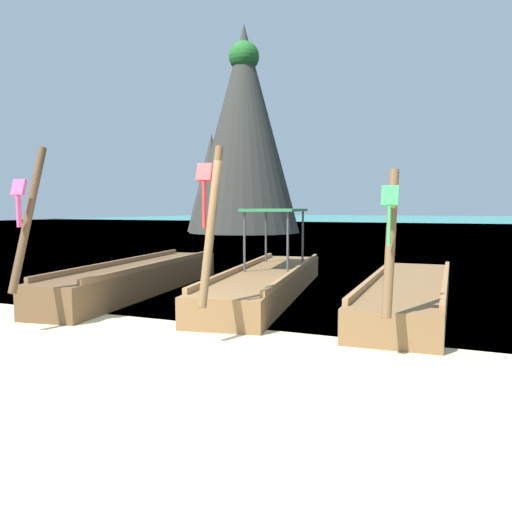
% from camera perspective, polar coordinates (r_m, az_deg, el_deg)
% --- Properties ---
extents(ground, '(120.00, 120.00, 0.00)m').
position_cam_1_polar(ground, '(7.00, -11.74, -9.93)').
color(ground, beige).
extents(sea_water, '(120.00, 120.00, 0.00)m').
position_cam_1_polar(sea_water, '(67.24, 19.84, 3.45)').
color(sea_water, '#2DB29E').
rests_on(sea_water, ground).
extents(longtail_boat_pink_ribbon, '(1.95, 7.14, 2.77)m').
position_cam_1_polar(longtail_boat_pink_ribbon, '(11.48, -12.70, -2.37)').
color(longtail_boat_pink_ribbon, brown).
rests_on(longtail_boat_pink_ribbon, ground).
extents(longtail_boat_red_ribbon, '(2.42, 7.59, 2.72)m').
position_cam_1_polar(longtail_boat_red_ribbon, '(10.88, 1.28, -2.65)').
color(longtail_boat_red_ribbon, brown).
rests_on(longtail_boat_red_ribbon, ground).
extents(longtail_boat_green_ribbon, '(1.57, 6.62, 2.32)m').
position_cam_1_polar(longtail_boat_green_ribbon, '(9.91, 16.43, -3.98)').
color(longtail_boat_green_ribbon, brown).
rests_on(longtail_boat_green_ribbon, ground).
extents(karst_rock, '(9.11, 8.15, 14.92)m').
position_cam_1_polar(karst_rock, '(38.93, -1.68, 13.16)').
color(karst_rock, '#383833').
rests_on(karst_rock, ground).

